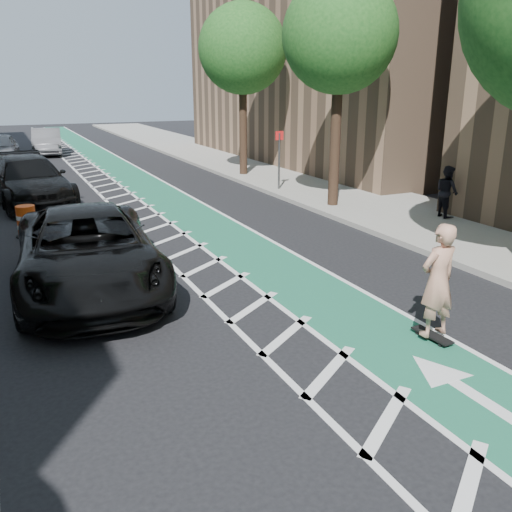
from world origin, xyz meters
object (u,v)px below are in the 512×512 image
suv_near (88,251)px  suv_far (29,181)px  barrel_a (27,222)px  skateboarder (438,281)px

suv_near → suv_far: bearing=97.8°
suv_near → barrel_a: size_ratio=6.72×
skateboarder → suv_far: (-5.50, 15.13, -0.23)m
suv_near → suv_far: suv_far is taller
barrel_a → suv_near: bearing=-79.4°
skateboarder → suv_near: bearing=-48.6°
suv_far → barrel_a: suv_far is taller
suv_near → barrel_a: 5.27m
suv_near → barrel_a: (-0.97, 5.16, -0.42)m
skateboarder → barrel_a: size_ratio=2.16×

